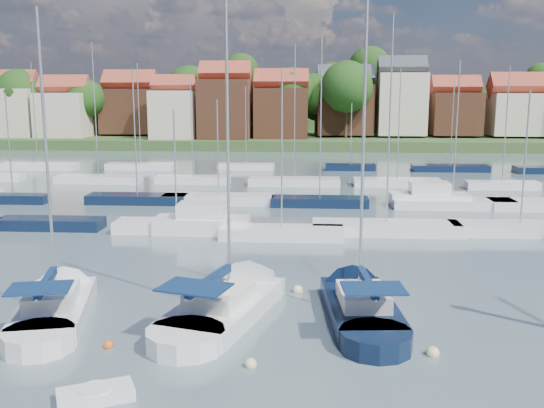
{
  "coord_description": "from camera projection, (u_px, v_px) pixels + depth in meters",
  "views": [
    {
      "loc": [
        2.68,
        -23.29,
        10.26
      ],
      "look_at": [
        0.25,
        14.0,
        3.35
      ],
      "focal_mm": 40.0,
      "sensor_mm": 36.0,
      "label": 1
    }
  ],
  "objects": [
    {
      "name": "sailboat_centre",
      "position": [
        238.0,
        298.0,
        29.61
      ],
      "size": [
        6.54,
        12.81,
        16.78
      ],
      "rotation": [
        0.0,
        0.0,
        1.29
      ],
      "color": "silver",
      "rests_on": "ground"
    },
    {
      "name": "far_shore_town",
      "position": [
        310.0,
        115.0,
        154.09
      ],
      "size": [
        212.46,
        90.0,
        22.27
      ],
      "color": "#374E27",
      "rests_on": "ground"
    },
    {
      "name": "sailboat_left",
      "position": [
        60.0,
        302.0,
        29.09
      ],
      "size": [
        5.37,
        11.47,
        15.09
      ],
      "rotation": [
        0.0,
        0.0,
        1.8
      ],
      "color": "silver",
      "rests_on": "ground"
    },
    {
      "name": "marina_field",
      "position": [
        303.0,
        194.0,
        59.18
      ],
      "size": [
        79.62,
        41.41,
        15.93
      ],
      "color": "silver",
      "rests_on": "ground"
    },
    {
      "name": "buoy_f",
      "position": [
        432.0,
        355.0,
        23.97
      ],
      "size": [
        0.54,
        0.54,
        0.54
      ],
      "primitive_type": "sphere",
      "color": "beige",
      "rests_on": "ground"
    },
    {
      "name": "buoy_c",
      "position": [
        109.0,
        348.0,
        24.69
      ],
      "size": [
        0.41,
        0.41,
        0.41
      ],
      "primitive_type": "sphere",
      "color": "#D85914",
      "rests_on": "ground"
    },
    {
      "name": "tender",
      "position": [
        96.0,
        395.0,
        20.42
      ],
      "size": [
        2.76,
        2.13,
        0.54
      ],
      "rotation": [
        0.0,
        0.0,
        0.45
      ],
      "color": "silver",
      "rests_on": "ground"
    },
    {
      "name": "buoy_e",
      "position": [
        298.0,
        292.0,
        31.56
      ],
      "size": [
        0.55,
        0.55,
        0.55
      ],
      "primitive_type": "sphere",
      "color": "beige",
      "rests_on": "ground"
    },
    {
      "name": "ground",
      "position": [
        286.0,
        191.0,
        64.14
      ],
      "size": [
        260.0,
        260.0,
        0.0
      ],
      "primitive_type": "plane",
      "color": "#415259",
      "rests_on": "ground"
    },
    {
      "name": "buoy_d",
      "position": [
        251.0,
        367.0,
        22.98
      ],
      "size": [
        0.47,
        0.47,
        0.47
      ],
      "primitive_type": "sphere",
      "color": "beige",
      "rests_on": "ground"
    },
    {
      "name": "sailboat_navy",
      "position": [
        356.0,
        301.0,
        29.22
      ],
      "size": [
        3.98,
        11.55,
        15.71
      ],
      "rotation": [
        0.0,
        0.0,
        1.66
      ],
      "color": "black",
      "rests_on": "ground"
    }
  ]
}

